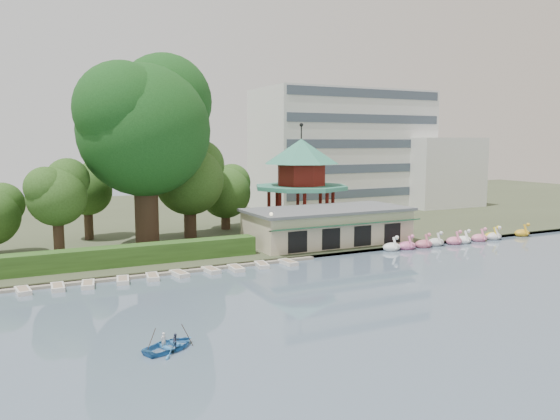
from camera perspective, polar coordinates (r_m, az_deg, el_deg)
ground_plane at (r=39.14m, az=9.26°, el=-10.44°), size 220.00×220.00×0.00m
shore at (r=85.88m, az=-11.34°, el=-0.71°), size 220.00×70.00×0.40m
embankment at (r=53.61m, az=-1.59°, el=-5.35°), size 220.00×0.60×0.30m
dock at (r=49.84m, az=-14.25°, el=-6.58°), size 34.00×1.60×0.24m
boathouse at (r=61.90m, az=5.01°, el=-1.59°), size 18.60×9.39×3.90m
pavilion at (r=70.99m, az=2.22°, el=3.71°), size 12.40×12.40×13.50m
office_building at (r=96.22m, az=8.24°, el=5.89°), size 38.00×18.00×20.00m
hedge at (r=52.26m, az=-18.29°, el=-4.76°), size 30.00×2.00×1.80m
lamp_post at (r=55.16m, az=-0.93°, el=-1.62°), size 0.36×0.36×4.28m
big_tree at (r=59.94m, az=-13.91°, el=9.08°), size 15.28×14.24×20.97m
small_trees at (r=63.50m, az=-15.48°, el=2.16°), size 39.47×16.28×11.62m
swan_boats at (r=66.81m, az=18.12°, el=-2.99°), size 22.54×2.17×1.92m
moored_rowboats at (r=48.35m, az=-14.70°, el=-6.94°), size 30.23×2.76×0.36m
rowboat_with_passengers at (r=32.53m, az=-11.45°, el=-13.32°), size 5.46×4.77×2.01m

